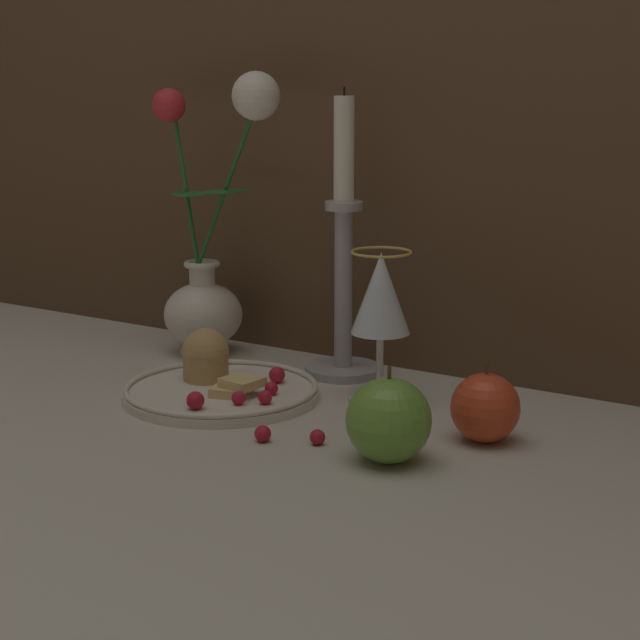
{
  "coord_description": "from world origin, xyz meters",
  "views": [
    {
      "loc": [
        0.63,
        -0.89,
        0.36
      ],
      "look_at": [
        0.04,
        0.04,
        0.1
      ],
      "focal_mm": 60.0,
      "sensor_mm": 36.0,
      "label": 1
    }
  ],
  "objects_px": {
    "candlestick": "(343,274)",
    "plate_with_pastries": "(218,383)",
    "vase": "(209,266)",
    "wine_glass": "(381,300)",
    "apple_beside_vase": "(389,420)",
    "apple_near_glass": "(485,408)"
  },
  "relations": [
    {
      "from": "wine_glass",
      "to": "candlestick",
      "type": "xyz_separation_m",
      "value": [
        -0.09,
        0.07,
        0.01
      ]
    },
    {
      "from": "wine_glass",
      "to": "candlestick",
      "type": "height_order",
      "value": "candlestick"
    },
    {
      "from": "wine_glass",
      "to": "apple_near_glass",
      "type": "bearing_deg",
      "value": -22.81
    },
    {
      "from": "plate_with_pastries",
      "to": "candlestick",
      "type": "bearing_deg",
      "value": 64.18
    },
    {
      "from": "plate_with_pastries",
      "to": "candlestick",
      "type": "xyz_separation_m",
      "value": [
        0.07,
        0.15,
        0.11
      ]
    },
    {
      "from": "wine_glass",
      "to": "apple_beside_vase",
      "type": "distance_m",
      "value": 0.21
    },
    {
      "from": "candlestick",
      "to": "apple_beside_vase",
      "type": "bearing_deg",
      "value": -50.84
    },
    {
      "from": "candlestick",
      "to": "plate_with_pastries",
      "type": "bearing_deg",
      "value": -115.82
    },
    {
      "from": "plate_with_pastries",
      "to": "wine_glass",
      "type": "bearing_deg",
      "value": 27.84
    },
    {
      "from": "vase",
      "to": "plate_with_pastries",
      "type": "bearing_deg",
      "value": -49.4
    },
    {
      "from": "vase",
      "to": "wine_glass",
      "type": "xyz_separation_m",
      "value": [
        0.28,
        -0.05,
        -0.0
      ]
    },
    {
      "from": "candlestick",
      "to": "apple_beside_vase",
      "type": "height_order",
      "value": "candlestick"
    },
    {
      "from": "plate_with_pastries",
      "to": "apple_beside_vase",
      "type": "relative_size",
      "value": 2.37
    },
    {
      "from": "plate_with_pastries",
      "to": "apple_beside_vase",
      "type": "xyz_separation_m",
      "value": [
        0.26,
        -0.08,
        0.03
      ]
    },
    {
      "from": "vase",
      "to": "apple_near_glass",
      "type": "height_order",
      "value": "vase"
    },
    {
      "from": "plate_with_pastries",
      "to": "apple_near_glass",
      "type": "bearing_deg",
      "value": 3.55
    },
    {
      "from": "wine_glass",
      "to": "candlestick",
      "type": "distance_m",
      "value": 0.11
    },
    {
      "from": "plate_with_pastries",
      "to": "wine_glass",
      "type": "relative_size",
      "value": 1.31
    },
    {
      "from": "apple_beside_vase",
      "to": "plate_with_pastries",
      "type": "bearing_deg",
      "value": 162.81
    },
    {
      "from": "plate_with_pastries",
      "to": "apple_near_glass",
      "type": "relative_size",
      "value": 2.71
    },
    {
      "from": "candlestick",
      "to": "apple_beside_vase",
      "type": "distance_m",
      "value": 0.31
    },
    {
      "from": "apple_beside_vase",
      "to": "candlestick",
      "type": "bearing_deg",
      "value": 129.16
    }
  ]
}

